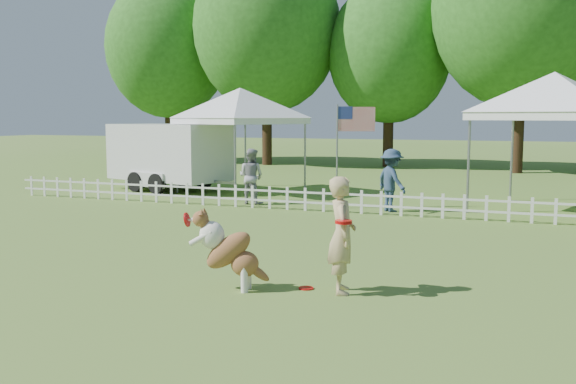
# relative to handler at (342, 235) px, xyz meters

# --- Properties ---
(ground) EXTENTS (120.00, 120.00, 0.00)m
(ground) POSITION_rel_handler_xyz_m (-1.34, 0.15, -0.81)
(ground) COLOR #446D22
(ground) RESTS_ON ground
(picket_fence) EXTENTS (22.00, 0.08, 0.60)m
(picket_fence) POSITION_rel_handler_xyz_m (-1.34, 7.15, -0.51)
(picket_fence) COLOR silver
(picket_fence) RESTS_ON ground
(handler) EXTENTS (0.57, 0.69, 1.62)m
(handler) POSITION_rel_handler_xyz_m (0.00, 0.00, 0.00)
(handler) COLOR tan
(handler) RESTS_ON ground
(dog) EXTENTS (1.14, 0.56, 1.13)m
(dog) POSITION_rel_handler_xyz_m (-1.51, -0.43, -0.25)
(dog) COLOR brown
(dog) RESTS_ON ground
(frisbee_on_turf) EXTENTS (0.24, 0.24, 0.02)m
(frisbee_on_turf) POSITION_rel_handler_xyz_m (-0.52, -0.01, -0.80)
(frisbee_on_turf) COLOR #BF0B0C
(frisbee_on_turf) RESTS_ON ground
(canopy_tent_left) EXTENTS (4.17, 4.17, 3.26)m
(canopy_tent_left) POSITION_rel_handler_xyz_m (-6.36, 10.16, 0.82)
(canopy_tent_left) COLOR white
(canopy_tent_left) RESTS_ON ground
(canopy_tent_right) EXTENTS (4.21, 4.21, 3.47)m
(canopy_tent_right) POSITION_rel_handler_xyz_m (2.80, 9.32, 0.93)
(canopy_tent_right) COLOR white
(canopy_tent_right) RESTS_ON ground
(cargo_trailer) EXTENTS (5.50, 3.55, 2.24)m
(cargo_trailer) POSITION_rel_handler_xyz_m (-8.89, 10.03, 0.31)
(cargo_trailer) COLOR silver
(cargo_trailer) RESTS_ON ground
(flag_pole) EXTENTS (1.03, 0.46, 2.75)m
(flag_pole) POSITION_rel_handler_xyz_m (-2.47, 7.90, 0.57)
(flag_pole) COLOR gray
(flag_pole) RESTS_ON ground
(spectator_a) EXTENTS (0.82, 0.68, 1.55)m
(spectator_a) POSITION_rel_handler_xyz_m (-4.95, 7.84, -0.03)
(spectator_a) COLOR #95959A
(spectator_a) RESTS_ON ground
(spectator_b) EXTENTS (1.17, 1.15, 1.61)m
(spectator_b) POSITION_rel_handler_xyz_m (-0.99, 7.85, -0.00)
(spectator_b) COLOR navy
(spectator_b) RESTS_ON ground
(tree_far_left) EXTENTS (6.60, 6.60, 11.00)m
(tree_far_left) POSITION_rel_handler_xyz_m (-16.34, 22.15, 4.69)
(tree_far_left) COLOR #265A19
(tree_far_left) RESTS_ON ground
(tree_left) EXTENTS (7.40, 7.40, 12.00)m
(tree_left) POSITION_rel_handler_xyz_m (-10.34, 21.65, 5.19)
(tree_left) COLOR #265A19
(tree_left) RESTS_ON ground
(tree_center_left) EXTENTS (6.00, 6.00, 9.80)m
(tree_center_left) POSITION_rel_handler_xyz_m (-4.34, 22.65, 4.09)
(tree_center_left) COLOR #265A19
(tree_center_left) RESTS_ON ground
(tree_center_right) EXTENTS (7.60, 7.60, 12.60)m
(tree_center_right) POSITION_rel_handler_xyz_m (1.66, 21.15, 5.49)
(tree_center_right) COLOR #265A19
(tree_center_right) RESTS_ON ground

